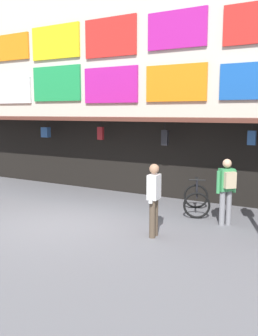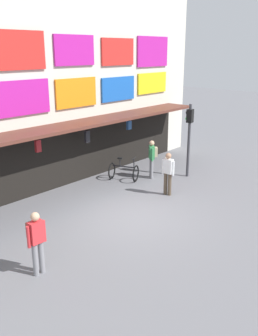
{
  "view_description": "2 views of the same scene",
  "coord_description": "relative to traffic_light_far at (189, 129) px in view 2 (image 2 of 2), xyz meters",
  "views": [
    {
      "loc": [
        6.05,
        -7.23,
        2.81
      ],
      "look_at": [
        1.23,
        1.03,
        1.39
      ],
      "focal_mm": 39.99,
      "sensor_mm": 36.0,
      "label": 1
    },
    {
      "loc": [
        -8.74,
        -7.69,
        5.4
      ],
      "look_at": [
        1.23,
        1.13,
        1.16
      ],
      "focal_mm": 39.96,
      "sensor_mm": 36.0,
      "label": 2
    }
  ],
  "objects": [
    {
      "name": "pedestrian_in_red",
      "position": [
        -2.4,
        -0.66,
        -1.19
      ],
      "size": [
        0.26,
        0.53,
        1.68
      ],
      "color": "brown",
      "rests_on": "ground"
    },
    {
      "name": "shopfront",
      "position": [
        -4.78,
        3.75,
        1.82
      ],
      "size": [
        18.0,
        2.6,
        8.0
      ],
      "color": "beige",
      "rests_on": "ground"
    },
    {
      "name": "bicycle_parked",
      "position": [
        -2.27,
        1.75,
        -1.75
      ],
      "size": [
        1.09,
        1.34,
        1.05
      ],
      "color": "black",
      "rests_on": "ground"
    },
    {
      "name": "pedestrian_in_yellow",
      "position": [
        -1.23,
        1.03,
        -1.16
      ],
      "size": [
        0.47,
        0.47,
        1.68
      ],
      "color": "gray",
      "rests_on": "ground"
    },
    {
      "name": "traffic_light_far",
      "position": [
        0.0,
        0.0,
        0.0
      ],
      "size": [
        0.32,
        0.35,
        3.2
      ],
      "color": "#38383D",
      "rests_on": "ground"
    },
    {
      "name": "ground_plane",
      "position": [
        -4.78,
        -0.82,
        -2.14
      ],
      "size": [
        80.0,
        80.0,
        0.0
      ],
      "primitive_type": "plane",
      "color": "slate"
    },
    {
      "name": "pedestrian_in_blue",
      "position": [
        -8.89,
        -1.38,
        -1.16
      ],
      "size": [
        0.53,
        0.36,
        1.68
      ],
      "color": "gray",
      "rests_on": "ground"
    }
  ]
}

